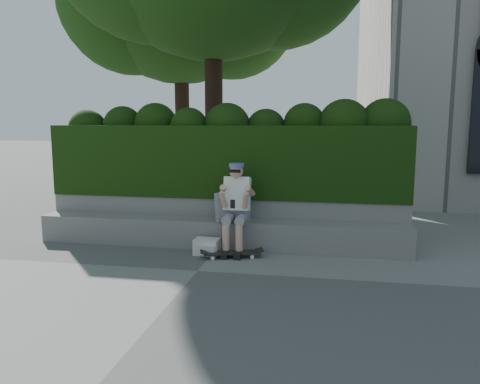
% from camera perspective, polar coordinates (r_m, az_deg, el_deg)
% --- Properties ---
extents(ground, '(80.00, 80.00, 0.00)m').
position_cam_1_polar(ground, '(6.47, -5.18, -9.56)').
color(ground, slate).
rests_on(ground, ground).
extents(bench_ledge, '(6.00, 0.45, 0.45)m').
position_cam_1_polar(bench_ledge, '(7.57, -2.64, -5.07)').
color(bench_ledge, gray).
rests_on(bench_ledge, ground).
extents(planter_wall, '(6.00, 0.50, 0.75)m').
position_cam_1_polar(planter_wall, '(7.99, -1.87, -3.24)').
color(planter_wall, gray).
rests_on(planter_wall, ground).
extents(hedge, '(6.00, 1.00, 1.20)m').
position_cam_1_polar(hedge, '(8.07, -1.56, 3.87)').
color(hedge, black).
rests_on(hedge, planter_wall).
extents(person, '(0.40, 0.76, 1.38)m').
position_cam_1_polar(person, '(7.22, -0.44, -1.46)').
color(person, gray).
rests_on(person, ground).
extents(skateboard, '(0.86, 0.44, 0.09)m').
position_cam_1_polar(skateboard, '(7.02, -1.00, -7.45)').
color(skateboard, black).
rests_on(skateboard, ground).
extents(backpack_plaid, '(0.36, 0.30, 0.46)m').
position_cam_1_polar(backpack_plaid, '(7.35, -1.73, -1.85)').
color(backpack_plaid, '#A2A2A7').
rests_on(backpack_plaid, bench_ledge).
extents(backpack_ground, '(0.39, 0.29, 0.24)m').
position_cam_1_polar(backpack_ground, '(7.20, -4.04, -6.66)').
color(backpack_ground, silver).
rests_on(backpack_ground, ground).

